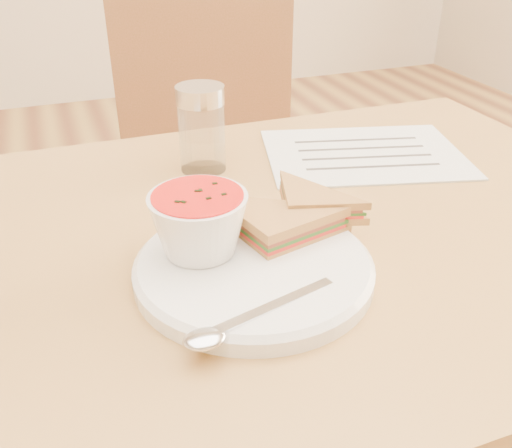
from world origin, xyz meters
name	(u,v)px	position (x,y,z in m)	size (l,w,h in m)	color
dining_table	(276,432)	(0.00, 0.00, 0.38)	(1.00, 0.70, 0.75)	#A36A32
chair_far	(206,181)	(0.08, 0.64, 0.50)	(0.45, 0.45, 1.01)	brown
plate	(254,269)	(-0.07, -0.09, 0.76)	(0.25, 0.25, 0.02)	white
soup_bowl	(199,227)	(-0.12, -0.06, 0.80)	(0.10, 0.10, 0.07)	white
sandwich_half_a	(268,252)	(-0.06, -0.10, 0.78)	(0.12, 0.12, 0.04)	#B88E41
sandwich_half_b	(288,217)	(-0.02, -0.05, 0.79)	(0.09, 0.09, 0.03)	#B88E41
spoon	(257,314)	(-0.10, -0.18, 0.77)	(0.19, 0.04, 0.01)	silver
paper_menu	(364,154)	(0.20, 0.15, 0.75)	(0.30, 0.22, 0.00)	silver
condiment_shaker	(202,129)	(-0.05, 0.19, 0.81)	(0.07, 0.07, 0.12)	silver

